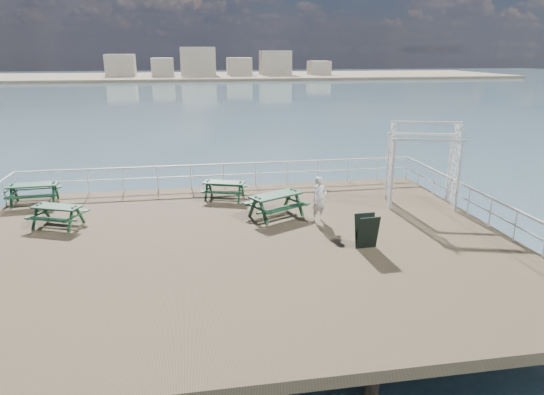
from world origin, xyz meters
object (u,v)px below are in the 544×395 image
Objects in this scene: picnic_table_a at (34,189)px; picnic_table_d at (57,211)px; picnic_table_b at (224,186)px; person at (319,200)px; trellis_arbor at (422,168)px; picnic_table_c at (276,200)px.

picnic_table_a is 0.95× the size of picnic_table_d.
picnic_table_b is 4.71m from person.
picnic_table_a is at bearing -165.58° from picnic_table_b.
picnic_table_c is at bearing -160.22° from trellis_arbor.
picnic_table_d is at bearing -163.91° from trellis_arbor.
trellis_arbor is (5.97, 0.44, 0.87)m from picnic_table_c.
picnic_table_a is 15.68m from trellis_arbor.
picnic_table_a is 1.17× the size of person.
picnic_table_c is (1.74, -2.60, 0.10)m from picnic_table_b.
trellis_arbor is at bearing -23.17° from picnic_table_c.
picnic_table_b is at bearing 43.17° from picnic_table_d.
picnic_table_d is 1.24× the size of person.
picnic_table_c is at bearing -22.52° from picnic_table_a.
person reaches higher than picnic_table_d.
trellis_arbor reaches higher than picnic_table_c.
picnic_table_d is at bearing 150.95° from person.
picnic_table_c is at bearing -37.00° from picnic_table_b.
trellis_arbor is (13.81, 0.12, 0.97)m from picnic_table_d.
person is (9.27, -1.19, 0.31)m from picnic_table_d.
picnic_table_b is at bearing -8.34° from picnic_table_a.
picnic_table_a is 9.96m from picnic_table_c.
picnic_table_a reaches higher than picnic_table_d.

